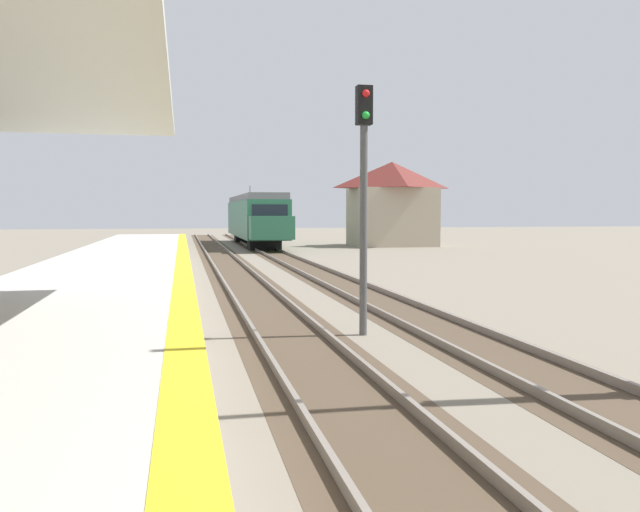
# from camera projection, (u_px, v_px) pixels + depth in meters

# --- Properties ---
(station_platform) EXTENTS (5.00, 80.00, 0.91)m
(station_platform) POSITION_uv_depth(u_px,v_px,m) (52.00, 336.00, 11.51)
(station_platform) COLOR #B7B5AD
(station_platform) RESTS_ON ground
(track_pair_nearest_platform) EXTENTS (2.34, 120.00, 0.16)m
(track_pair_nearest_platform) POSITION_uv_depth(u_px,v_px,m) (273.00, 316.00, 16.33)
(track_pair_nearest_platform) COLOR #4C3D2D
(track_pair_nearest_platform) RESTS_ON ground
(track_pair_middle) EXTENTS (2.34, 120.00, 0.16)m
(track_pair_middle) POSITION_uv_depth(u_px,v_px,m) (405.00, 312.00, 17.02)
(track_pair_middle) COLOR #4C3D2D
(track_pair_middle) RESTS_ON ground
(approaching_train) EXTENTS (2.93, 19.60, 4.76)m
(approaching_train) POSITION_uv_depth(u_px,v_px,m) (255.00, 217.00, 51.29)
(approaching_train) COLOR #286647
(approaching_train) RESTS_ON ground
(rail_signal_post) EXTENTS (0.32, 0.34, 5.20)m
(rail_signal_post) POSITION_uv_depth(u_px,v_px,m) (364.00, 183.00, 13.85)
(rail_signal_post) COLOR #4C4C4C
(rail_signal_post) RESTS_ON ground
(distant_trackside_house) EXTENTS (6.60, 5.28, 6.40)m
(distant_trackside_house) POSITION_uv_depth(u_px,v_px,m) (392.00, 202.00, 50.71)
(distant_trackside_house) COLOR tan
(distant_trackside_house) RESTS_ON ground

